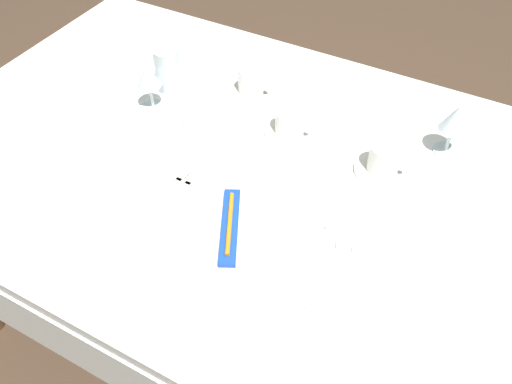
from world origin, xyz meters
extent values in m
plane|color=#4C3828|center=(0.00, 0.00, 0.00)|extent=(6.00, 6.00, 0.00)
cube|color=white|center=(0.00, 0.00, 0.72)|extent=(1.80, 1.10, 0.04)
cube|color=white|center=(0.00, -0.55, 0.61)|extent=(1.80, 0.01, 0.18)
cube|color=white|center=(0.00, 0.55, 0.61)|extent=(1.80, 0.01, 0.18)
cylinder|color=brown|center=(-0.80, 0.45, 0.35)|extent=(0.07, 0.07, 0.70)
cylinder|color=white|center=(0.04, -0.21, 0.75)|extent=(0.27, 0.27, 0.02)
cube|color=blue|center=(0.04, -0.21, 0.76)|extent=(0.13, 0.20, 0.01)
cylinder|color=orange|center=(0.04, -0.21, 0.78)|extent=(0.09, 0.16, 0.01)
cube|color=beige|center=(-0.12, -0.22, 0.74)|extent=(0.02, 0.17, 0.00)
cube|color=beige|center=(-0.13, -0.12, 0.74)|extent=(0.02, 0.04, 0.00)
cube|color=beige|center=(-0.15, -0.22, 0.74)|extent=(0.01, 0.17, 0.00)
cube|color=beige|center=(-0.15, -0.12, 0.74)|extent=(0.02, 0.04, 0.00)
cube|color=beige|center=(0.20, -0.21, 0.74)|extent=(0.02, 0.20, 0.00)
cube|color=beige|center=(0.21, -0.10, 0.74)|extent=(0.02, 0.06, 0.00)
cube|color=beige|center=(0.23, -0.20, 0.74)|extent=(0.02, 0.20, 0.00)
ellipsoid|color=beige|center=(0.23, -0.09, 0.74)|extent=(0.03, 0.04, 0.01)
cube|color=beige|center=(0.26, -0.22, 0.74)|extent=(0.01, 0.17, 0.00)
ellipsoid|color=beige|center=(0.26, -0.13, 0.74)|extent=(0.03, 0.04, 0.01)
cube|color=beige|center=(0.29, -0.22, 0.74)|extent=(0.02, 0.18, 0.00)
ellipsoid|color=beige|center=(0.30, -0.12, 0.74)|extent=(0.03, 0.04, 0.01)
cylinder|color=white|center=(0.01, 0.15, 0.74)|extent=(0.13, 0.13, 0.01)
cylinder|color=white|center=(0.01, 0.15, 0.78)|extent=(0.08, 0.08, 0.06)
torus|color=white|center=(0.04, 0.15, 0.79)|extent=(0.05, 0.01, 0.05)
cylinder|color=white|center=(-0.17, 0.26, 0.74)|extent=(0.12, 0.12, 0.01)
cylinder|color=white|center=(-0.17, 0.26, 0.79)|extent=(0.07, 0.07, 0.07)
torus|color=white|center=(-0.13, 0.26, 0.79)|extent=(0.05, 0.01, 0.05)
cylinder|color=white|center=(0.27, 0.13, 0.74)|extent=(0.14, 0.14, 0.01)
cylinder|color=white|center=(0.27, 0.13, 0.79)|extent=(0.08, 0.08, 0.07)
torus|color=white|center=(0.30, 0.13, 0.79)|extent=(0.05, 0.01, 0.05)
cylinder|color=silver|center=(0.38, 0.28, 0.74)|extent=(0.06, 0.06, 0.01)
cylinder|color=silver|center=(0.38, 0.28, 0.78)|extent=(0.01, 0.01, 0.07)
cone|color=silver|center=(0.38, 0.28, 0.85)|extent=(0.07, 0.07, 0.07)
cylinder|color=silver|center=(-0.38, 0.07, 0.74)|extent=(0.07, 0.07, 0.01)
cylinder|color=silver|center=(-0.38, 0.07, 0.78)|extent=(0.01, 0.01, 0.07)
cone|color=silver|center=(-0.38, 0.07, 0.85)|extent=(0.07, 0.07, 0.06)
cylinder|color=silver|center=(-0.39, 0.17, 0.80)|extent=(0.07, 0.07, 0.13)
cylinder|color=#C68C1E|center=(-0.39, 0.17, 0.77)|extent=(0.07, 0.07, 0.06)
cone|color=white|center=(-0.20, 0.00, 0.81)|extent=(0.06, 0.06, 0.15)
camera|label=1|loc=(0.43, -0.83, 1.65)|focal=37.04mm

